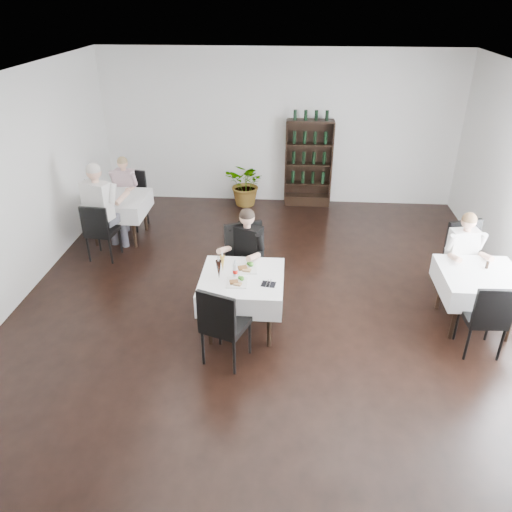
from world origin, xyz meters
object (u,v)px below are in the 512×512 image
at_px(wine_shelf, 308,164).
at_px(main_table, 242,287).
at_px(diner_main, 245,250).
at_px(potted_tree, 247,184).

distance_m(wine_shelf, main_table, 4.41).
bearing_deg(diner_main, potted_tree, 94.74).
bearing_deg(wine_shelf, main_table, -101.78).
height_order(main_table, potted_tree, potted_tree).
bearing_deg(diner_main, main_table, -87.99).
relative_size(wine_shelf, diner_main, 1.26).
distance_m(wine_shelf, potted_tree, 1.29).
bearing_deg(main_table, wine_shelf, 78.22).
height_order(wine_shelf, potted_tree, wine_shelf).
distance_m(main_table, potted_tree, 4.20).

